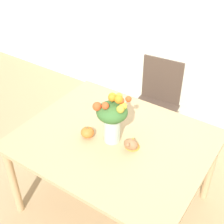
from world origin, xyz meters
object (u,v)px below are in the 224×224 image
Objects in this scene: turkey_figurine at (132,143)px; dining_chair_near_window at (155,104)px; flower_vase at (112,117)px; pumpkin at (87,132)px.

dining_chair_near_window is (-0.26, 0.91, -0.30)m from turkey_figurine.
dining_chair_near_window reaches higher than turkey_figurine.
flower_vase is 2.77× the size of turkey_figurine.
pumpkin is (-0.17, -0.07, -0.16)m from flower_vase.
turkey_figurine is at bearing -79.17° from dining_chair_near_window.
turkey_figurine is (0.16, 0.01, -0.16)m from flower_vase.
turkey_figurine is at bearing 13.47° from pumpkin.
pumpkin is at bearing -99.01° from dining_chair_near_window.
turkey_figurine is 0.99m from dining_chair_near_window.
flower_vase is 0.24m from pumpkin.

